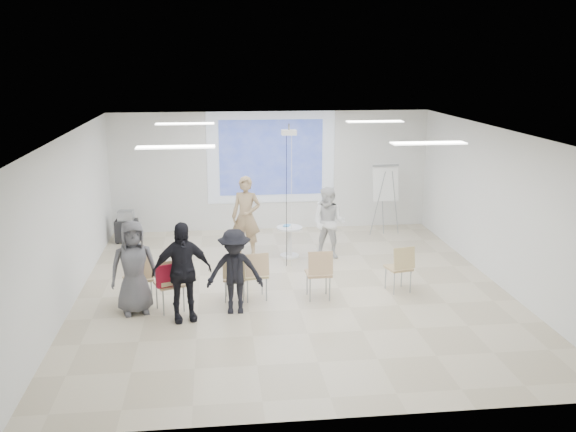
{
  "coord_description": "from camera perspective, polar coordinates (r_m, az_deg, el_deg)",
  "views": [
    {
      "loc": [
        -1.41,
        -11.42,
        4.33
      ],
      "look_at": [
        0.0,
        0.8,
        1.25
      ],
      "focal_mm": 40.0,
      "sensor_mm": 36.0,
      "label": 1
    }
  ],
  "objects": [
    {
      "name": "pedestal_table",
      "position": [
        14.13,
        0.12,
        -2.12
      ],
      "size": [
        0.74,
        0.74,
        0.7
      ],
      "rotation": [
        0.0,
        0.0,
        -0.39
      ],
      "color": "white",
      "rests_on": "floor"
    },
    {
      "name": "player_left",
      "position": [
        14.05,
        -3.75,
        0.39
      ],
      "size": [
        0.87,
        0.72,
        2.03
      ],
      "primitive_type": "imported",
      "rotation": [
        0.0,
        0.0,
        -0.33
      ],
      "color": "tan",
      "rests_on": "floor"
    },
    {
      "name": "controller_left",
      "position": [
        14.24,
        -3.1,
        1.91
      ],
      "size": [
        0.07,
        0.12,
        0.04
      ],
      "primitive_type": "cube",
      "rotation": [
        0.0,
        0.0,
        -0.33
      ],
      "color": "white",
      "rests_on": "player_left"
    },
    {
      "name": "ceiling_projector",
      "position": [
        13.1,
        0.08,
        6.86
      ],
      "size": [
        0.3,
        0.25,
        3.0
      ],
      "color": "white",
      "rests_on": "ceiling"
    },
    {
      "name": "player_right",
      "position": [
        13.99,
        3.66,
        -0.26
      ],
      "size": [
        1.07,
        1.01,
        1.75
      ],
      "primitive_type": "imported",
      "rotation": [
        0.0,
        0.0,
        -0.53
      ],
      "color": "white",
      "rests_on": "floor"
    },
    {
      "name": "floor",
      "position": [
        12.31,
        0.43,
        -6.78
      ],
      "size": [
        8.0,
        9.0,
        0.1
      ],
      "primitive_type": "cube",
      "color": "beige",
      "rests_on": "ground"
    },
    {
      "name": "ceiling",
      "position": [
        11.57,
        0.46,
        7.71
      ],
      "size": [
        8.0,
        9.0,
        0.1
      ],
      "primitive_type": "cube",
      "color": "white",
      "rests_on": "wall_back"
    },
    {
      "name": "fluor_panel_ne",
      "position": [
        13.91,
        7.72,
        8.32
      ],
      "size": [
        1.2,
        0.3,
        0.02
      ],
      "primitive_type": "cube",
      "color": "white",
      "rests_on": "ceiling"
    },
    {
      "name": "chair_right_far",
      "position": [
        12.17,
        9.99,
        -4.31
      ],
      "size": [
        0.51,
        0.54,
        0.91
      ],
      "rotation": [
        0.0,
        0.0,
        0.22
      ],
      "color": "tan",
      "rests_on": "floor"
    },
    {
      "name": "audience_outer",
      "position": [
        11.27,
        -13.58,
        -3.98
      ],
      "size": [
        1.0,
        0.78,
        1.83
      ],
      "primitive_type": "imported",
      "rotation": [
        0.0,
        0.0,
        0.23
      ],
      "color": "#5D5C61",
      "rests_on": "floor"
    },
    {
      "name": "wall_right",
      "position": [
        12.97,
        18.5,
        0.72
      ],
      "size": [
        0.1,
        9.0,
        3.0
      ],
      "primitive_type": "cube",
      "color": "silver",
      "rests_on": "floor"
    },
    {
      "name": "chair_far_left",
      "position": [
        11.67,
        -13.09,
        -5.18
      ],
      "size": [
        0.59,
        0.61,
        0.94
      ],
      "rotation": [
        0.0,
        0.0,
        0.41
      ],
      "color": "tan",
      "rests_on": "floor"
    },
    {
      "name": "wall_back",
      "position": [
        16.28,
        -1.52,
        4.04
      ],
      "size": [
        8.0,
        0.1,
        3.0
      ],
      "primitive_type": "cube",
      "color": "silver",
      "rests_on": "floor"
    },
    {
      "name": "projection_image",
      "position": [
        16.14,
        -1.5,
        5.21
      ],
      "size": [
        2.6,
        0.01,
        1.9
      ],
      "primitive_type": "cube",
      "color": "#2E439F",
      "rests_on": "wall_back"
    },
    {
      "name": "flipchart_easel",
      "position": [
        15.87,
        8.67,
        2.89
      ],
      "size": [
        0.76,
        0.58,
        1.76
      ],
      "rotation": [
        0.0,
        0.0,
        0.08
      ],
      "color": "#92959A",
      "rests_on": "floor"
    },
    {
      "name": "controller_right",
      "position": [
        14.13,
        2.78,
        1.17
      ],
      "size": [
        0.09,
        0.12,
        0.04
      ],
      "primitive_type": "cube",
      "rotation": [
        0.0,
        0.0,
        -0.53
      ],
      "color": "white",
      "rests_on": "player_right"
    },
    {
      "name": "fluor_panel_nw",
      "position": [
        13.5,
        -9.15,
        8.1
      ],
      "size": [
        1.2,
        0.3,
        0.02
      ],
      "primitive_type": "cube",
      "color": "white",
      "rests_on": "ceiling"
    },
    {
      "name": "audience_mid",
      "position": [
        11.0,
        -4.77,
        -4.44
      ],
      "size": [
        1.13,
        0.67,
        1.69
      ],
      "primitive_type": "imported",
      "rotation": [
        0.0,
        0.0,
        -0.07
      ],
      "color": "black",
      "rests_on": "floor"
    },
    {
      "name": "wall_left",
      "position": [
        12.05,
        -19.04,
        -0.3
      ],
      "size": [
        0.1,
        9.0,
        3.0
      ],
      "primitive_type": "cube",
      "color": "silver",
      "rests_on": "floor"
    },
    {
      "name": "fluor_panel_se",
      "position": [
        10.58,
        12.37,
        6.35
      ],
      "size": [
        1.2,
        0.3,
        0.02
      ],
      "primitive_type": "cube",
      "color": "white",
      "rests_on": "ceiling"
    },
    {
      "name": "red_jacket",
      "position": [
        11.08,
        -10.61,
        -5.2
      ],
      "size": [
        0.41,
        0.24,
        0.39
      ],
      "primitive_type": "cube",
      "rotation": [
        0.0,
        0.0,
        0.39
      ],
      "color": "#A31429",
      "rests_on": "chair_left_mid"
    },
    {
      "name": "chair_left_mid",
      "position": [
        11.26,
        -10.36,
        -5.67
      ],
      "size": [
        0.6,
        0.62,
        0.97
      ],
      "rotation": [
        0.0,
        0.0,
        0.39
      ],
      "color": "tan",
      "rests_on": "floor"
    },
    {
      "name": "laptop",
      "position": [
        11.71,
        -4.77,
        -5.31
      ],
      "size": [
        0.33,
        0.25,
        0.02
      ],
      "primitive_type": "imported",
      "rotation": [
        0.0,
        0.0,
        3.05
      ],
      "color": "black",
      "rests_on": "chair_left_inner"
    },
    {
      "name": "projection_halo",
      "position": [
        16.16,
        -1.51,
        5.22
      ],
      "size": [
        3.2,
        0.01,
        2.3
      ],
      "primitive_type": "cube",
      "color": "silver",
      "rests_on": "wall_back"
    },
    {
      "name": "chair_right_inner",
      "position": [
        11.64,
        2.79,
        -4.84
      ],
      "size": [
        0.45,
        0.48,
        0.95
      ],
      "rotation": [
        0.0,
        0.0,
        0.01
      ],
      "color": "tan",
      "rests_on": "floor"
    },
    {
      "name": "audience_left",
      "position": [
        10.77,
        -9.44,
        -4.28
      ],
      "size": [
        1.26,
        0.92,
        1.95
      ],
      "primitive_type": "imported",
      "rotation": [
        0.0,
        0.0,
        0.23
      ],
      "color": "black",
      "rests_on": "floor"
    },
    {
      "name": "chair_left_inner",
      "position": [
        11.61,
        -4.79,
        -5.24
      ],
      "size": [
        0.43,
        0.46,
        0.85
      ],
      "rotation": [
        0.0,
        0.0,
        -0.09
      ],
      "color": "tan",
      "rests_on": "floor"
    },
    {
      "name": "fluor_panel_sw",
      "position": [
        10.03,
        -9.95,
        6.06
      ],
      "size": [
        1.2,
        0.3,
        0.02
      ],
      "primitive_type": "cube",
      "color": "white",
      "rests_on": "ceiling"
    },
    {
      "name": "chair_center",
      "position": [
        11.61,
        -2.89,
        -4.98
      ],
      "size": [
        0.5,
        0.52,
        0.92
      ],
      "rotation": [
        0.0,
        0.0,
        0.15
      ],
      "color": "tan",
      "rests_on": "floor"
    },
    {
      "name": "av_cart",
      "position": [
        15.75,
        -14.15,
        -1.01
      ],
      "size": [
        0.53,
        0.43,
        0.76
      ],
      "rotation": [
        0.0,
        0.0,
        -0.05
      ],
      "color": "black",
      "rests_on": "floor"
    }
  ]
}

